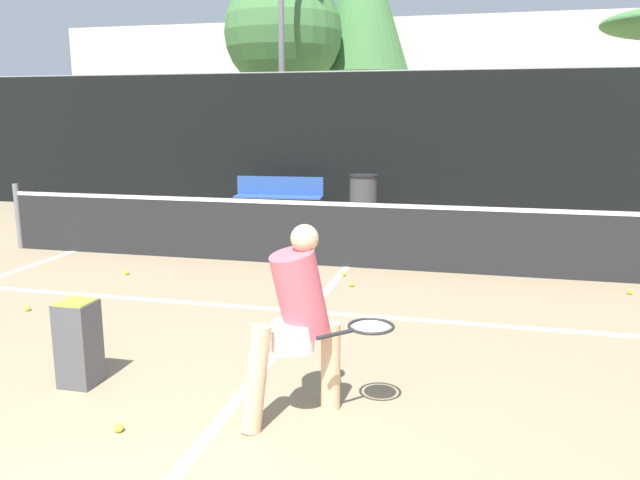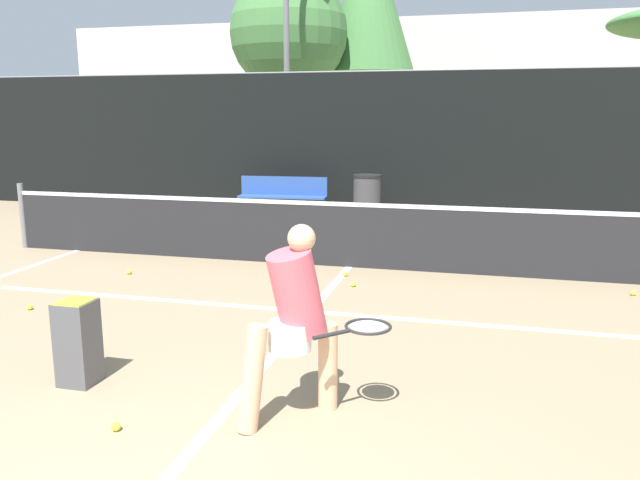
{
  "view_description": "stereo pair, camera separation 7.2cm",
  "coord_description": "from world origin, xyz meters",
  "px_view_note": "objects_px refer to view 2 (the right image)",
  "views": [
    {
      "loc": [
        1.68,
        -2.14,
        2.19
      ],
      "look_at": [
        0.26,
        3.79,
        0.95
      ],
      "focal_mm": 35.0,
      "sensor_mm": 36.0,
      "label": 1
    },
    {
      "loc": [
        1.75,
        -2.12,
        2.19
      ],
      "look_at": [
        0.26,
        3.79,
        0.95
      ],
      "focal_mm": 35.0,
      "sensor_mm": 36.0,
      "label": 2
    }
  ],
  "objects_px": {
    "player_practicing": "(296,317)",
    "courtside_bench": "(283,195)",
    "trash_bin": "(367,198)",
    "parked_car": "(550,180)",
    "ball_hopper": "(78,340)"
  },
  "relations": [
    {
      "from": "player_practicing",
      "to": "courtside_bench",
      "type": "bearing_deg",
      "value": 62.53
    },
    {
      "from": "trash_bin",
      "to": "parked_car",
      "type": "bearing_deg",
      "value": 40.3
    },
    {
      "from": "courtside_bench",
      "to": "player_practicing",
      "type": "bearing_deg",
      "value": -75.63
    },
    {
      "from": "player_practicing",
      "to": "parked_car",
      "type": "xyz_separation_m",
      "value": [
        2.88,
        11.69,
        -0.14
      ]
    },
    {
      "from": "ball_hopper",
      "to": "courtside_bench",
      "type": "height_order",
      "value": "courtside_bench"
    },
    {
      "from": "player_practicing",
      "to": "trash_bin",
      "type": "distance_m",
      "value": 8.49
    },
    {
      "from": "courtside_bench",
      "to": "parked_car",
      "type": "bearing_deg",
      "value": 24.2
    },
    {
      "from": "courtside_bench",
      "to": "parked_car",
      "type": "height_order",
      "value": "parked_car"
    },
    {
      "from": "parked_car",
      "to": "courtside_bench",
      "type": "bearing_deg",
      "value": -152.02
    },
    {
      "from": "courtside_bench",
      "to": "ball_hopper",
      "type": "bearing_deg",
      "value": -87.52
    },
    {
      "from": "player_practicing",
      "to": "courtside_bench",
      "type": "distance_m",
      "value": 9.11
    },
    {
      "from": "parked_car",
      "to": "ball_hopper",
      "type": "bearing_deg",
      "value": -112.49
    },
    {
      "from": "player_practicing",
      "to": "courtside_bench",
      "type": "relative_size",
      "value": 0.75
    },
    {
      "from": "trash_bin",
      "to": "parked_car",
      "type": "height_order",
      "value": "parked_car"
    },
    {
      "from": "player_practicing",
      "to": "trash_bin",
      "type": "xyz_separation_m",
      "value": [
        -0.97,
        8.43,
        -0.28
      ]
    }
  ]
}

